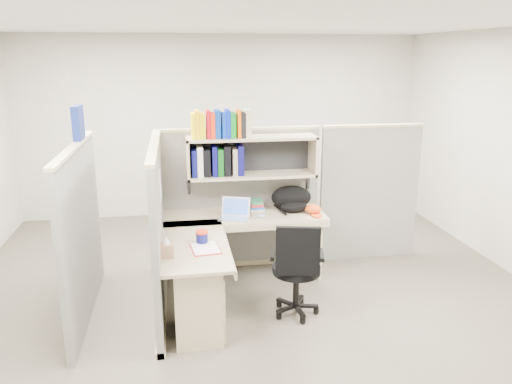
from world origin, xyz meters
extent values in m
plane|color=#39342C|center=(0.00, 0.00, 0.00)|extent=(6.00, 6.00, 0.00)
plane|color=#A7A497|center=(0.00, 3.00, 1.35)|extent=(6.00, 0.00, 6.00)
plane|color=#A7A497|center=(0.00, -3.00, 1.35)|extent=(6.00, 0.00, 6.00)
plane|color=silver|center=(0.00, 0.00, 2.70)|extent=(6.00, 6.00, 0.00)
cube|color=slate|center=(0.00, 0.90, 0.80)|extent=(1.80, 0.06, 1.60)
cube|color=tan|center=(0.00, 0.90, 1.61)|extent=(1.80, 0.08, 0.03)
cube|color=slate|center=(-0.90, 0.00, 0.80)|extent=(0.06, 1.80, 1.60)
cube|color=tan|center=(-0.90, 0.00, 1.61)|extent=(0.08, 1.80, 0.03)
cube|color=slate|center=(-1.60, 0.00, 0.80)|extent=(0.06, 1.80, 1.60)
cube|color=slate|center=(1.55, 0.90, 0.80)|extent=(1.20, 0.06, 1.60)
cube|color=navy|center=(-1.60, 0.35, 1.79)|extent=(0.07, 0.27, 0.32)
cube|color=white|center=(-0.87, 0.15, 1.20)|extent=(0.00, 0.21, 0.28)
cube|color=gray|center=(0.10, 0.70, 1.55)|extent=(1.40, 0.34, 0.03)
cube|color=gray|center=(0.10, 0.70, 1.14)|extent=(1.40, 0.34, 0.03)
cube|color=gray|center=(-0.58, 0.70, 1.34)|extent=(0.03, 0.34, 0.44)
cube|color=gray|center=(0.78, 0.70, 1.34)|extent=(0.03, 0.34, 0.44)
cube|color=black|center=(0.10, 0.86, 1.34)|extent=(1.38, 0.01, 0.41)
cube|color=#F7DF05|center=(-0.52, 0.68, 1.69)|extent=(0.03, 0.20, 0.26)
cube|color=#EDB904|center=(-0.48, 0.68, 1.71)|extent=(0.05, 0.20, 0.29)
cube|color=#DDC204|center=(-0.42, 0.68, 1.69)|extent=(0.06, 0.20, 0.26)
cube|color=#AE0614|center=(-0.36, 0.68, 1.71)|extent=(0.04, 0.20, 0.29)
cube|color=red|center=(-0.32, 0.68, 1.69)|extent=(0.05, 0.20, 0.26)
cube|color=navy|center=(-0.27, 0.68, 1.71)|extent=(0.06, 0.20, 0.29)
cube|color=#052B9F|center=(-0.20, 0.68, 1.69)|extent=(0.04, 0.20, 0.26)
cube|color=#051BA5|center=(-0.16, 0.68, 1.71)|extent=(0.04, 0.20, 0.29)
cube|color=#086C17|center=(-0.11, 0.68, 1.69)|extent=(0.06, 0.20, 0.26)
cube|color=#DF5505|center=(-0.04, 0.68, 1.71)|extent=(0.04, 0.20, 0.29)
cube|color=black|center=(0.00, 0.68, 1.69)|extent=(0.05, 0.20, 0.26)
cube|color=#B4AF8A|center=(0.05, 0.68, 1.71)|extent=(0.06, 0.20, 0.29)
cube|color=#070A48|center=(-0.52, 0.72, 1.30)|extent=(0.05, 0.24, 0.29)
cube|color=silver|center=(-0.46, 0.72, 1.31)|extent=(0.06, 0.24, 0.32)
cube|color=black|center=(-0.39, 0.72, 1.30)|extent=(0.07, 0.24, 0.29)
cube|color=#080850|center=(-0.30, 0.72, 1.31)|extent=(0.05, 0.24, 0.32)
cube|color=#094410|center=(-0.24, 0.72, 1.30)|extent=(0.06, 0.24, 0.29)
cube|color=black|center=(-0.17, 0.72, 1.31)|extent=(0.07, 0.24, 0.32)
cube|color=gray|center=(-0.09, 0.72, 1.30)|extent=(0.05, 0.24, 0.29)
cube|color=#090749|center=(-0.03, 0.72, 1.31)|extent=(0.06, 0.24, 0.32)
cube|color=gray|center=(0.00, 0.57, 0.71)|extent=(1.74, 0.60, 0.03)
cube|color=gray|center=(-0.57, -0.20, 0.71)|extent=(0.60, 1.34, 0.03)
cube|color=gray|center=(0.00, 0.27, 0.68)|extent=(1.74, 0.02, 0.07)
cube|color=gray|center=(-0.27, -0.20, 0.68)|extent=(0.02, 1.34, 0.07)
cube|color=gray|center=(-0.57, -0.55, 0.34)|extent=(0.40, 0.55, 0.68)
cube|color=tan|center=(-0.36, -0.55, 0.54)|extent=(0.02, 0.50, 0.16)
cube|color=tan|center=(-0.36, -0.55, 0.36)|extent=(0.02, 0.50, 0.16)
cube|color=tan|center=(-0.36, -0.55, 0.14)|extent=(0.02, 0.50, 0.22)
cube|color=#B2B2B7|center=(-0.35, -0.55, 0.54)|extent=(0.01, 0.12, 0.01)
cube|color=gray|center=(0.80, 0.60, 0.35)|extent=(0.03, 0.55, 0.70)
cylinder|color=#0E0F53|center=(-0.50, -0.20, 0.78)|extent=(0.11, 0.11, 0.10)
cylinder|color=red|center=(-0.50, -0.20, 0.83)|extent=(0.11, 0.11, 0.02)
ellipsoid|color=#9AB4DA|center=(0.17, 0.43, 0.75)|extent=(0.10, 0.07, 0.03)
cylinder|color=white|center=(-0.06, 0.74, 0.78)|extent=(0.08, 0.08, 0.09)
cylinder|color=black|center=(0.36, -0.34, 0.46)|extent=(0.45, 0.45, 0.07)
cube|color=black|center=(0.32, -0.54, 0.73)|extent=(0.40, 0.13, 0.45)
cylinder|color=black|center=(0.36, -0.34, 0.28)|extent=(0.06, 0.06, 0.39)
cylinder|color=black|center=(0.36, -0.34, 0.05)|extent=(0.43, 0.43, 0.10)
cube|color=black|center=(0.14, -0.29, 0.61)|extent=(0.09, 0.26, 0.04)
cube|color=black|center=(0.59, -0.38, 0.61)|extent=(0.09, 0.26, 0.04)
camera|label=1|loc=(-0.70, -4.53, 2.41)|focal=35.00mm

